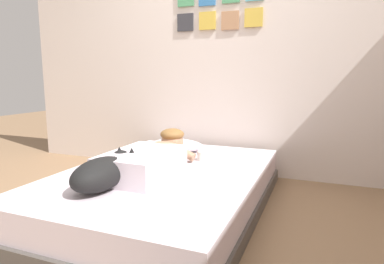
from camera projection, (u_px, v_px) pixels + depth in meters
The scene contains 8 objects.
ground_plane at pixel (146, 233), 2.13m from camera, with size 13.39×13.39×0.00m, color #8C6B4C.
back_wall at pixel (220, 51), 3.38m from camera, with size 4.70×0.12×2.50m.
bed at pixel (165, 190), 2.52m from camera, with size 1.42×2.08×0.30m.
pillow at pixel (177, 145), 3.14m from camera, with size 0.52×0.32×0.11m, color silver.
person_lying at pixel (152, 157), 2.45m from camera, with size 0.43×0.92×0.27m.
dog at pixel (104, 172), 2.08m from camera, with size 0.26×0.57×0.21m.
coffee_cup at pixel (203, 156), 2.78m from camera, with size 0.12×0.09×0.07m.
cell_phone at pixel (135, 169), 2.52m from camera, with size 0.07×0.14×0.01m, color black.
Camera 1 is at (1.02, -1.74, 0.99)m, focal length 30.95 mm.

